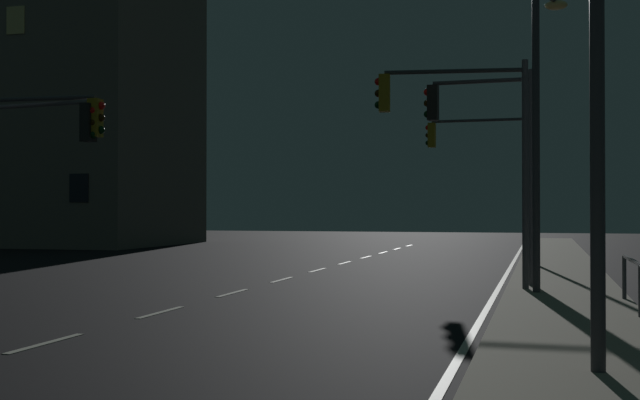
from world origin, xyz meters
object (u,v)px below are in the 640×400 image
at_px(traffic_light_overhead_east, 461,129).
at_px(street_lamp_across_street, 540,110).
at_px(traffic_light_mid_left, 27,153).
at_px(building_distant, 45,70).
at_px(traffic_light_far_center, 484,157).
at_px(traffic_light_far_right, 486,137).
at_px(traffic_light_far_left, 19,148).

distance_m(traffic_light_overhead_east, street_lamp_across_street, 2.00).
distance_m(traffic_light_mid_left, building_distant, 31.19).
height_order(traffic_light_overhead_east, traffic_light_far_center, traffic_light_overhead_east).
distance_m(traffic_light_overhead_east, building_distant, 36.29).
bearing_deg(traffic_light_overhead_east, traffic_light_far_right, 64.79).
xyz_separation_m(traffic_light_far_right, traffic_light_mid_left, (-11.36, -3.77, -0.47)).
bearing_deg(building_distant, traffic_light_far_left, -57.01).
distance_m(traffic_light_far_right, traffic_light_far_center, 9.74).
height_order(traffic_light_far_right, traffic_light_far_center, traffic_light_far_center).
xyz_separation_m(traffic_light_far_right, traffic_light_far_center, (-0.72, 9.71, 0.07)).
xyz_separation_m(traffic_light_far_center, building_distant, (-27.32, 11.89, 6.59)).
bearing_deg(traffic_light_overhead_east, building_distant, 140.39).
relative_size(traffic_light_far_right, traffic_light_far_left, 1.09).
bearing_deg(street_lamp_across_street, traffic_light_far_left, -168.97).
xyz_separation_m(street_lamp_across_street, building_distant, (-29.43, 23.15, 6.17)).
bearing_deg(traffic_light_far_center, traffic_light_overhead_east, -89.07).
relative_size(traffic_light_far_right, traffic_light_far_center, 1.00).
distance_m(traffic_light_far_right, traffic_light_mid_left, 11.98).
xyz_separation_m(traffic_light_far_right, traffic_light_far_left, (-11.40, -4.04, -0.37)).
relative_size(traffic_light_mid_left, street_lamp_across_street, 0.68).
bearing_deg(traffic_light_overhead_east, traffic_light_far_center, 90.93).
distance_m(traffic_light_far_center, street_lamp_across_street, 11.46).
bearing_deg(building_distant, traffic_light_mid_left, -56.67).
height_order(traffic_light_far_right, building_distant, building_distant).
bearing_deg(traffic_light_far_left, traffic_light_far_center, 52.16).
height_order(traffic_light_overhead_east, building_distant, building_distant).
bearing_deg(building_distant, traffic_light_far_center, -23.52).
distance_m(traffic_light_mid_left, traffic_light_far_left, 0.29).
distance_m(traffic_light_overhead_east, traffic_light_far_left, 11.24).
bearing_deg(traffic_light_mid_left, traffic_light_far_right, 18.34).
height_order(traffic_light_far_center, traffic_light_far_left, traffic_light_far_center).
distance_m(traffic_light_mid_left, traffic_light_far_center, 17.18).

